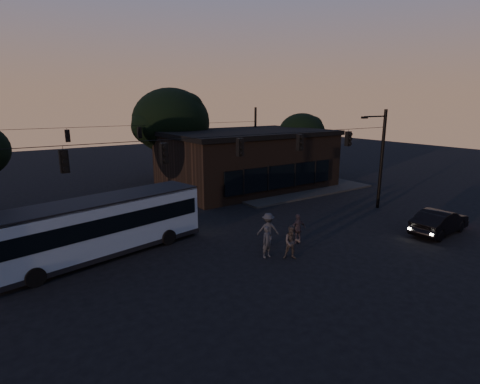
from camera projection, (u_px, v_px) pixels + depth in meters
ground at (285, 265)px, 18.78m from camera, size 120.00×120.00×0.00m
sidewalk_far_right at (283, 186)px, 36.60m from camera, size 14.00×10.00×0.15m
building at (247, 159)px, 35.92m from camera, size 15.40×10.41×5.40m
tree_behind at (171, 121)px, 37.20m from camera, size 7.60×7.60×9.43m
tree_right at (302, 133)px, 42.05m from camera, size 5.20×5.20×6.86m
signal_rig_near at (240, 167)px, 20.96m from camera, size 26.24×0.30×7.50m
signal_rig_far at (140, 145)px, 33.86m from camera, size 26.24×0.30×7.50m
bus at (102, 224)px, 19.69m from camera, size 11.27×4.64×3.09m
car at (440, 222)px, 23.18m from camera, size 4.79×1.95×1.55m
pedestrian_a at (267, 242)px, 19.59m from camera, size 0.63×0.42×1.70m
pedestrian_b at (292, 242)px, 19.39m from camera, size 1.11×1.06×1.80m
pedestrian_c at (298, 229)px, 21.54m from camera, size 1.08×0.55×1.77m
pedestrian_d at (268, 229)px, 21.24m from camera, size 1.42×1.23×1.91m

